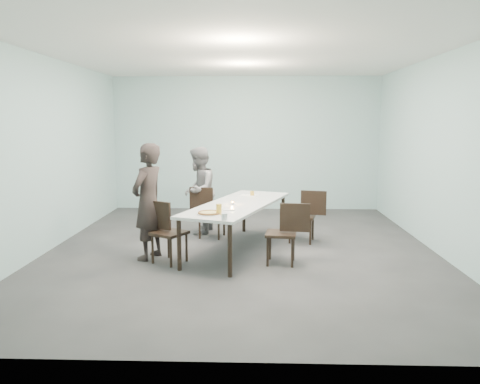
{
  "coord_description": "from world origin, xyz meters",
  "views": [
    {
      "loc": [
        0.22,
        -7.15,
        2.0
      ],
      "look_at": [
        0.0,
        -0.56,
        1.0
      ],
      "focal_mm": 35.0,
      "sensor_mm": 36.0,
      "label": 1
    }
  ],
  "objects_px": {
    "chair_far_right": "(307,212)",
    "water_tumbler": "(224,217)",
    "side_plate": "(229,210)",
    "chair_near_right": "(287,229)",
    "table": "(238,207)",
    "chair_near_left": "(165,227)",
    "pizza": "(210,213)",
    "diner_far": "(199,191)",
    "diner_near": "(148,202)",
    "beer_glass": "(219,209)",
    "amber_tumbler": "(252,193)",
    "tealight": "(232,203)",
    "chair_far_left": "(207,209)"
  },
  "relations": [
    {
      "from": "chair_far_right",
      "to": "water_tumbler",
      "type": "xyz_separation_m",
      "value": [
        -1.25,
        -1.83,
        0.29
      ]
    },
    {
      "from": "side_plate",
      "to": "chair_near_right",
      "type": "bearing_deg",
      "value": -7.31
    },
    {
      "from": "table",
      "to": "chair_near_left",
      "type": "xyz_separation_m",
      "value": [
        -1.02,
        -0.63,
        -0.19
      ]
    },
    {
      "from": "table",
      "to": "side_plate",
      "type": "xyz_separation_m",
      "value": [
        -0.11,
        -0.57,
        0.06
      ]
    },
    {
      "from": "pizza",
      "to": "chair_near_left",
      "type": "bearing_deg",
      "value": 158.21
    },
    {
      "from": "table",
      "to": "diner_far",
      "type": "relative_size",
      "value": 1.77
    },
    {
      "from": "chair_near_left",
      "to": "water_tumbler",
      "type": "distance_m",
      "value": 1.14
    },
    {
      "from": "diner_near",
      "to": "beer_glass",
      "type": "height_order",
      "value": "diner_near"
    },
    {
      "from": "pizza",
      "to": "side_plate",
      "type": "relative_size",
      "value": 1.89
    },
    {
      "from": "chair_far_right",
      "to": "side_plate",
      "type": "distance_m",
      "value": 1.68
    },
    {
      "from": "diner_far",
      "to": "chair_far_right",
      "type": "bearing_deg",
      "value": 80.59
    },
    {
      "from": "table",
      "to": "pizza",
      "type": "relative_size",
      "value": 8.09
    },
    {
      "from": "diner_far",
      "to": "pizza",
      "type": "relative_size",
      "value": 4.57
    },
    {
      "from": "table",
      "to": "diner_near",
      "type": "height_order",
      "value": "diner_near"
    },
    {
      "from": "chair_near_right",
      "to": "water_tumbler",
      "type": "bearing_deg",
      "value": 42.57
    },
    {
      "from": "chair_near_right",
      "to": "diner_far",
      "type": "relative_size",
      "value": 0.56
    },
    {
      "from": "pizza",
      "to": "amber_tumbler",
      "type": "height_order",
      "value": "amber_tumbler"
    },
    {
      "from": "table",
      "to": "chair_near_right",
      "type": "relative_size",
      "value": 3.16
    },
    {
      "from": "diner_near",
      "to": "water_tumbler",
      "type": "height_order",
      "value": "diner_near"
    },
    {
      "from": "beer_glass",
      "to": "amber_tumbler",
      "type": "relative_size",
      "value": 1.88
    },
    {
      "from": "chair_near_left",
      "to": "tealight",
      "type": "xyz_separation_m",
      "value": [
        0.94,
        0.48,
        0.27
      ]
    },
    {
      "from": "chair_far_left",
      "to": "chair_near_right",
      "type": "xyz_separation_m",
      "value": [
        1.27,
        -1.52,
        0.0
      ]
    },
    {
      "from": "chair_near_right",
      "to": "table",
      "type": "bearing_deg",
      "value": -36.38
    },
    {
      "from": "pizza",
      "to": "amber_tumbler",
      "type": "xyz_separation_m",
      "value": [
        0.57,
        1.63,
        0.02
      ]
    },
    {
      "from": "chair_near_right",
      "to": "side_plate",
      "type": "relative_size",
      "value": 4.83
    },
    {
      "from": "chair_far_left",
      "to": "chair_far_right",
      "type": "bearing_deg",
      "value": 1.7
    },
    {
      "from": "tealight",
      "to": "pizza",
      "type": "bearing_deg",
      "value": -109.9
    },
    {
      "from": "side_plate",
      "to": "beer_glass",
      "type": "height_order",
      "value": "beer_glass"
    },
    {
      "from": "chair_far_left",
      "to": "diner_near",
      "type": "distance_m",
      "value": 1.55
    },
    {
      "from": "chair_far_left",
      "to": "tealight",
      "type": "xyz_separation_m",
      "value": [
        0.48,
        -0.99,
        0.27
      ]
    },
    {
      "from": "pizza",
      "to": "tealight",
      "type": "xyz_separation_m",
      "value": [
        0.27,
        0.75,
        0.0
      ]
    },
    {
      "from": "chair_far_left",
      "to": "beer_glass",
      "type": "distance_m",
      "value": 1.85
    },
    {
      "from": "beer_glass",
      "to": "amber_tumbler",
      "type": "distance_m",
      "value": 1.72
    },
    {
      "from": "diner_near",
      "to": "pizza",
      "type": "relative_size",
      "value": 4.98
    },
    {
      "from": "diner_far",
      "to": "tealight",
      "type": "bearing_deg",
      "value": 35.25
    },
    {
      "from": "side_plate",
      "to": "water_tumbler",
      "type": "xyz_separation_m",
      "value": [
        -0.02,
        -0.7,
        0.04
      ]
    },
    {
      "from": "chair_far_left",
      "to": "pizza",
      "type": "xyz_separation_m",
      "value": [
        0.21,
        -1.75,
        0.27
      ]
    },
    {
      "from": "chair_near_left",
      "to": "amber_tumbler",
      "type": "xyz_separation_m",
      "value": [
        1.23,
        1.36,
        0.29
      ]
    },
    {
      "from": "chair_near_left",
      "to": "chair_far_left",
      "type": "xyz_separation_m",
      "value": [
        0.46,
        1.48,
        0.0
      ]
    },
    {
      "from": "chair_far_right",
      "to": "amber_tumbler",
      "type": "bearing_deg",
      "value": 2.68
    },
    {
      "from": "diner_far",
      "to": "side_plate",
      "type": "bearing_deg",
      "value": 28.31
    },
    {
      "from": "table",
      "to": "beer_glass",
      "type": "relative_size",
      "value": 18.34
    },
    {
      "from": "chair_near_left",
      "to": "diner_near",
      "type": "height_order",
      "value": "diner_near"
    },
    {
      "from": "chair_far_left",
      "to": "diner_far",
      "type": "bearing_deg",
      "value": 134.78
    },
    {
      "from": "diner_near",
      "to": "side_plate",
      "type": "xyz_separation_m",
      "value": [
        1.18,
        -0.09,
        -0.09
      ]
    },
    {
      "from": "diner_near",
      "to": "table",
      "type": "bearing_deg",
      "value": 132.33
    },
    {
      "from": "diner_far",
      "to": "water_tumbler",
      "type": "xyz_separation_m",
      "value": [
        0.62,
        -2.4,
        0.02
      ]
    },
    {
      "from": "diner_near",
      "to": "amber_tumbler",
      "type": "relative_size",
      "value": 21.17
    },
    {
      "from": "chair_far_right",
      "to": "side_plate",
      "type": "bearing_deg",
      "value": 55.95
    },
    {
      "from": "water_tumbler",
      "to": "diner_near",
      "type": "bearing_deg",
      "value": 145.56
    }
  ]
}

